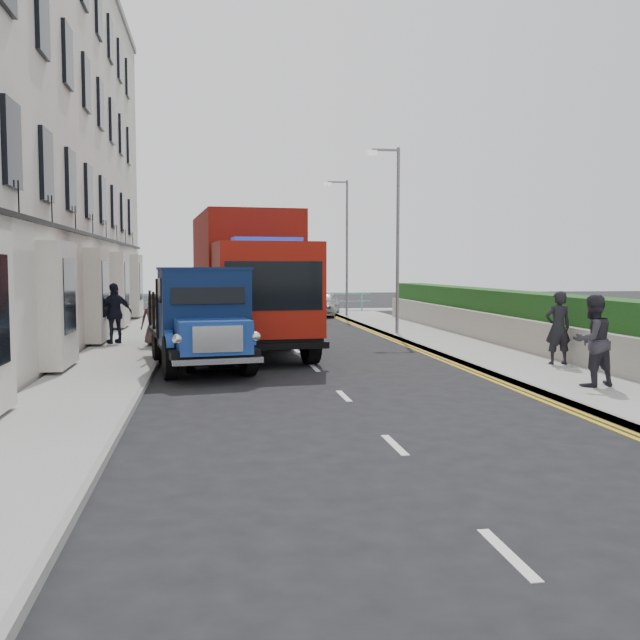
{
  "coord_description": "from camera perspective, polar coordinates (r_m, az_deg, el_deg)",
  "views": [
    {
      "loc": [
        -2.63,
        -11.92,
        2.59
      ],
      "look_at": [
        -0.19,
        3.91,
        1.4
      ],
      "focal_mm": 40.0,
      "sensor_mm": 36.0,
      "label": 1
    }
  ],
  "objects": [
    {
      "name": "ground",
      "position": [
        12.48,
        3.62,
        -7.74
      ],
      "size": [
        120.0,
        120.0,
        0.0
      ],
      "primitive_type": "plane",
      "color": "black",
      "rests_on": "ground"
    },
    {
      "name": "pavement_west",
      "position": [
        21.23,
        -15.67,
        -2.76
      ],
      "size": [
        2.4,
        38.0,
        0.12
      ],
      "primitive_type": "cube",
      "color": "gray",
      "rests_on": "ground"
    },
    {
      "name": "pavement_east",
      "position": [
        22.51,
        11.93,
        -2.3
      ],
      "size": [
        2.6,
        38.0,
        0.12
      ],
      "primitive_type": "cube",
      "color": "gray",
      "rests_on": "ground"
    },
    {
      "name": "promenade",
      "position": [
        41.08,
        -5.08,
        0.69
      ],
      "size": [
        30.0,
        2.5,
        0.12
      ],
      "primitive_type": "cube",
      "color": "gray",
      "rests_on": "ground"
    },
    {
      "name": "sea_plane",
      "position": [
        72.01,
        -6.67,
        2.15
      ],
      "size": [
        120.0,
        120.0,
        0.0
      ],
      "primitive_type": "plane",
      "color": "#505C6D",
      "rests_on": "ground"
    },
    {
      "name": "garden_east",
      "position": [
        23.18,
        16.38,
        -0.11
      ],
      "size": [
        1.45,
        28.0,
        1.75
      ],
      "color": "#B2AD9E",
      "rests_on": "ground"
    },
    {
      "name": "seafront_railing",
      "position": [
        40.26,
        -5.01,
        1.36
      ],
      "size": [
        13.0,
        0.08,
        1.11
      ],
      "color": "#59B2A5",
      "rests_on": "ground"
    },
    {
      "name": "lamp_mid",
      "position": [
        26.84,
        5.99,
        7.23
      ],
      "size": [
        1.23,
        0.18,
        7.0
      ],
      "color": "slate",
      "rests_on": "ground"
    },
    {
      "name": "lamp_far",
      "position": [
        36.59,
        1.98,
        6.44
      ],
      "size": [
        1.23,
        0.18,
        7.0
      ],
      "color": "slate",
      "rests_on": "ground"
    },
    {
      "name": "bedford_lorry",
      "position": [
        17.7,
        -9.3,
        -0.41
      ],
      "size": [
        2.89,
        5.6,
        2.54
      ],
      "rotation": [
        0.0,
        0.0,
        0.16
      ],
      "color": "black",
      "rests_on": "ground"
    },
    {
      "name": "red_lorry",
      "position": [
        21.98,
        -5.72,
        3.37
      ],
      "size": [
        3.49,
        8.33,
        4.25
      ],
      "rotation": [
        0.0,
        0.0,
        0.09
      ],
      "color": "black",
      "rests_on": "ground"
    },
    {
      "name": "parked_car_front",
      "position": [
        19.02,
        -8.63,
        -1.54
      ],
      "size": [
        2.1,
        4.2,
        1.37
      ],
      "primitive_type": "imported",
      "rotation": [
        0.0,
        0.0,
        0.12
      ],
      "color": "black",
      "rests_on": "ground"
    },
    {
      "name": "parked_car_mid",
      "position": [
        24.01,
        -11.05,
        -0.31
      ],
      "size": [
        1.61,
        4.38,
        1.43
      ],
      "primitive_type": "imported",
      "rotation": [
        0.0,
        0.0,
        0.02
      ],
      "color": "#5184AD",
      "rests_on": "ground"
    },
    {
      "name": "parked_car_rear",
      "position": [
        25.81,
        -8.67,
        -0.2
      ],
      "size": [
        1.84,
        4.25,
        1.22
      ],
      "primitive_type": "imported",
      "rotation": [
        0.0,
        0.0,
        -0.03
      ],
      "color": "#A0A2A5",
      "rests_on": "ground"
    },
    {
      "name": "seafront_car_left",
      "position": [
        32.91,
        -10.22,
        1.01
      ],
      "size": [
        4.52,
        6.14,
        1.55
      ],
      "primitive_type": "imported",
      "rotation": [
        0.0,
        0.0,
        3.54
      ],
      "color": "black",
      "rests_on": "ground"
    },
    {
      "name": "seafront_car_right",
      "position": [
        37.84,
        0.25,
        1.3
      ],
      "size": [
        2.53,
        4.09,
        1.3
      ],
      "primitive_type": "imported",
      "rotation": [
        0.0,
        0.0,
        -0.28
      ],
      "color": "#A9A9AD",
      "rests_on": "ground"
    },
    {
      "name": "pedestrian_east_near",
      "position": [
        19.07,
        18.51,
        -0.59
      ],
      "size": [
        0.68,
        0.45,
        1.87
      ],
      "primitive_type": "imported",
      "rotation": [
        0.0,
        0.0,
        3.14
      ],
      "color": "black",
      "rests_on": "pavement_east"
    },
    {
      "name": "pedestrian_east_far",
      "position": [
        15.78,
        20.95,
        -1.55
      ],
      "size": [
        1.07,
        0.92,
        1.91
      ],
      "primitive_type": "imported",
      "rotation": [
        0.0,
        0.0,
        3.37
      ],
      "color": "#2E2B34",
      "rests_on": "pavement_east"
    },
    {
      "name": "pedestrian_west_near",
      "position": [
        24.03,
        -16.08,
        0.53
      ],
      "size": [
        1.23,
        0.99,
        1.96
      ],
      "primitive_type": "imported",
      "rotation": [
        0.0,
        0.0,
        3.67
      ],
      "color": "black",
      "rests_on": "pavement_west"
    },
    {
      "name": "pedestrian_west_far",
      "position": [
        23.01,
        -13.15,
        0.02
      ],
      "size": [
        0.81,
        0.54,
        1.64
      ],
      "primitive_type": "imported",
      "rotation": [
        0.0,
        0.0,
        -0.02
      ],
      "color": "#443131",
      "rests_on": "pavement_west"
    }
  ]
}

